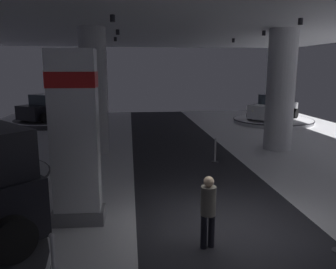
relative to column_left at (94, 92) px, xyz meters
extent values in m
cube|color=silver|center=(3.83, -7.88, -2.77)|extent=(24.00, 44.00, 0.05)
cube|color=#232328|center=(3.83, -7.88, -2.75)|extent=(4.40, 44.00, 0.01)
cylinder|color=black|center=(1.06, -3.92, 2.57)|extent=(0.16, 0.16, 0.22)
cylinder|color=black|center=(1.08, 0.33, 2.57)|extent=(0.16, 0.16, 0.22)
cylinder|color=black|center=(0.84, 4.08, 2.57)|extent=(0.16, 0.16, 0.22)
cylinder|color=black|center=(7.33, -3.89, 2.57)|extent=(0.16, 0.16, 0.22)
cylinder|color=black|center=(7.62, 0.01, 2.57)|extent=(0.16, 0.16, 0.22)
cylinder|color=black|center=(7.50, 4.19, 2.57)|extent=(0.16, 0.16, 0.22)
cylinder|color=#ADADB2|center=(0.00, 0.00, 0.00)|extent=(1.18, 1.18, 5.50)
cylinder|color=silver|center=(8.47, -0.24, 0.00)|extent=(1.29, 1.29, 5.50)
cube|color=slate|center=(0.23, -7.17, -2.58)|extent=(1.29, 0.69, 0.35)
cube|color=white|center=(0.23, -7.17, -0.47)|extent=(1.12, 0.60, 3.86)
cube|color=red|center=(0.23, -7.17, 0.77)|extent=(1.14, 0.63, 0.36)
cylinder|color=#333338|center=(-3.80, 8.35, -2.57)|extent=(4.88, 4.88, 0.36)
cylinder|color=white|center=(-3.80, 8.35, -2.42)|extent=(4.98, 4.98, 0.05)
cube|color=black|center=(-3.80, 8.35, -1.78)|extent=(3.85, 4.49, 0.90)
cube|color=#2D3842|center=(-3.88, 8.23, -1.03)|extent=(2.36, 2.45, 0.70)
cylinder|color=black|center=(-3.82, 10.09, -2.05)|extent=(0.56, 0.69, 0.68)
cylinder|color=black|center=(-2.17, 8.97, -2.05)|extent=(0.56, 0.69, 0.68)
cylinder|color=black|center=(-5.43, 7.73, -2.05)|extent=(0.56, 0.69, 0.68)
cylinder|color=black|center=(-3.77, 6.61, -2.05)|extent=(0.56, 0.69, 0.68)
sphere|color=white|center=(-3.05, 10.33, -1.67)|extent=(0.18, 0.18, 0.18)
sphere|color=white|center=(-2.23, 9.78, -1.67)|extent=(0.18, 0.18, 0.18)
cylinder|color=silver|center=(11.46, 7.17, -2.61)|extent=(5.35, 5.35, 0.28)
cylinder|color=black|center=(11.46, 7.17, -2.50)|extent=(5.46, 5.46, 0.05)
cube|color=silver|center=(11.46, 7.17, -1.86)|extent=(4.32, 4.15, 0.90)
cube|color=#2D3842|center=(11.57, 7.27, -1.11)|extent=(2.46, 2.43, 0.70)
cylinder|color=black|center=(11.07, 5.47, -2.13)|extent=(0.65, 0.62, 0.68)
cylinder|color=black|center=(9.73, 6.96, -2.13)|extent=(0.65, 0.62, 0.68)
cylinder|color=black|center=(13.19, 7.39, -2.13)|extent=(0.65, 0.62, 0.68)
cylinder|color=black|center=(11.85, 8.87, -2.13)|extent=(0.65, 0.62, 0.68)
sphere|color=white|center=(10.26, 5.43, -1.75)|extent=(0.18, 0.18, 0.18)
sphere|color=white|center=(9.60, 6.16, -1.75)|extent=(0.18, 0.18, 0.18)
cylinder|color=black|center=(-2.06, -4.48, -2.04)|extent=(0.65, 0.62, 0.68)
cylinder|color=black|center=(-0.59, -9.41, -1.98)|extent=(0.82, 0.75, 0.84)
cylinder|color=black|center=(3.04, -8.76, -2.35)|extent=(0.14, 0.14, 0.80)
cylinder|color=black|center=(3.21, -8.72, -2.35)|extent=(0.14, 0.14, 0.80)
cylinder|color=#6B665B|center=(3.12, -8.74, -1.69)|extent=(0.32, 0.32, 0.62)
sphere|color=beige|center=(3.12, -8.74, -1.27)|extent=(0.22, 0.22, 0.22)
cylinder|color=#B2B2B7|center=(0.16, -9.72, -2.27)|extent=(0.07, 0.07, 0.96)
sphere|color=#B2B2B7|center=(0.16, -9.72, -1.79)|extent=(0.10, 0.10, 0.10)
cylinder|color=#333338|center=(4.95, -2.22, -2.73)|extent=(0.28, 0.28, 0.04)
cylinder|color=#B2B2B7|center=(4.95, -2.22, -2.27)|extent=(0.07, 0.07, 0.96)
sphere|color=#B2B2B7|center=(4.95, -2.22, -1.79)|extent=(0.10, 0.10, 0.10)
camera|label=1|loc=(1.53, -15.28, 1.03)|focal=36.30mm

